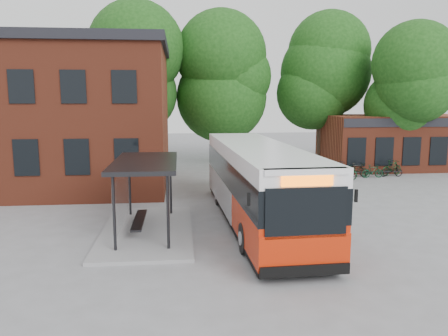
{
  "coord_description": "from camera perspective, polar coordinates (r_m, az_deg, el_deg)",
  "views": [
    {
      "loc": [
        -3.16,
        -17.89,
        5.2
      ],
      "look_at": [
        -1.11,
        2.3,
        2.0
      ],
      "focal_mm": 35.0,
      "sensor_mm": 36.0,
      "label": 1
    }
  ],
  "objects": [
    {
      "name": "bicycle_6",
      "position": [
        31.72,
        21.01,
        -0.33
      ],
      "size": [
        1.56,
        0.58,
        0.81
      ],
      "primitive_type": "imported",
      "rotation": [
        0.0,
        0.0,
        1.54
      ],
      "color": "black",
      "rests_on": "ground"
    },
    {
      "name": "ground",
      "position": [
        18.9,
        4.08,
        -7.03
      ],
      "size": [
        100.0,
        100.0,
        0.0
      ],
      "primitive_type": "plane",
      "color": "slate"
    },
    {
      "name": "bicycle_2",
      "position": [
        30.78,
        16.94,
        -0.28
      ],
      "size": [
        1.88,
        1.1,
        0.93
      ],
      "primitive_type": "imported",
      "rotation": [
        0.0,
        0.0,
        1.86
      ],
      "color": "black",
      "rests_on": "ground"
    },
    {
      "name": "tree_0",
      "position": [
        34.01,
        -10.74,
        9.31
      ],
      "size": [
        7.92,
        7.92,
        11.0
      ],
      "primitive_type": null,
      "color": "#143E10",
      "rests_on": "ground"
    },
    {
      "name": "station_building",
      "position": [
        28.65,
        -26.05,
        6.16
      ],
      "size": [
        18.4,
        10.4,
        8.5
      ],
      "primitive_type": null,
      "color": "maroon",
      "rests_on": "ground"
    },
    {
      "name": "shop_row",
      "position": [
        36.84,
        23.79,
        3.22
      ],
      "size": [
        14.0,
        6.2,
        4.0
      ],
      "primitive_type": null,
      "color": "maroon",
      "rests_on": "ground"
    },
    {
      "name": "bicycle_0",
      "position": [
        29.31,
        15.21,
        -0.59
      ],
      "size": [
        1.96,
        0.91,
        0.99
      ],
      "primitive_type": "imported",
      "rotation": [
        0.0,
        0.0,
        1.43
      ],
      "color": "black",
      "rests_on": "ground"
    },
    {
      "name": "tree_1",
      "position": [
        35.14,
        1.0,
        8.96
      ],
      "size": [
        7.92,
        7.92,
        10.4
      ],
      "primitive_type": null,
      "color": "#143E10",
      "rests_on": "ground"
    },
    {
      "name": "tree_2",
      "position": [
        35.69,
        12.58,
        9.23
      ],
      "size": [
        7.92,
        7.92,
        11.0
      ],
      "primitive_type": null,
      "color": "#143E10",
      "rests_on": "ground"
    },
    {
      "name": "bicycle_1",
      "position": [
        30.74,
        14.67,
        -0.08
      ],
      "size": [
        1.79,
        1.18,
        1.05
      ],
      "primitive_type": "imported",
      "rotation": [
        0.0,
        0.0,
        2.0
      ],
      "color": "black",
      "rests_on": "ground"
    },
    {
      "name": "bus_shelter",
      "position": [
        17.36,
        -10.11,
        -3.66
      ],
      "size": [
        3.6,
        7.0,
        2.9
      ],
      "primitive_type": null,
      "color": "black",
      "rests_on": "ground"
    },
    {
      "name": "bike_rail",
      "position": [
        30.95,
        17.97,
        -0.8
      ],
      "size": [
        5.2,
        0.1,
        0.38
      ],
      "primitive_type": null,
      "color": "black",
      "rests_on": "ground"
    },
    {
      "name": "bicycle_7",
      "position": [
        32.12,
        21.07,
        0.01
      ],
      "size": [
        1.86,
        1.15,
        1.08
      ],
      "primitive_type": "imported",
      "rotation": [
        0.0,
        0.0,
        1.96
      ],
      "color": "black",
      "rests_on": "ground"
    },
    {
      "name": "bicycle_3",
      "position": [
        30.92,
        16.96,
        -0.24
      ],
      "size": [
        1.61,
        0.94,
        0.93
      ],
      "primitive_type": "imported",
      "rotation": [
        0.0,
        0.0,
        1.22
      ],
      "color": "black",
      "rests_on": "ground"
    },
    {
      "name": "city_bus",
      "position": [
        18.52,
        4.32,
        -2.09
      ],
      "size": [
        3.26,
        13.14,
        3.32
      ],
      "primitive_type": null,
      "rotation": [
        0.0,
        0.0,
        0.04
      ],
      "color": "red",
      "rests_on": "ground"
    },
    {
      "name": "bicycle_5",
      "position": [
        30.81,
        18.85,
        -0.41
      ],
      "size": [
        1.48,
        0.45,
        0.88
      ],
      "primitive_type": "imported",
      "rotation": [
        0.0,
        0.0,
        1.59
      ],
      "color": "black",
      "rests_on": "ground"
    },
    {
      "name": "tree_3",
      "position": [
        33.99,
        22.78,
        7.32
      ],
      "size": [
        7.04,
        7.04,
        9.28
      ],
      "primitive_type": null,
      "color": "#143E10",
      "rests_on": "ground"
    }
  ]
}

